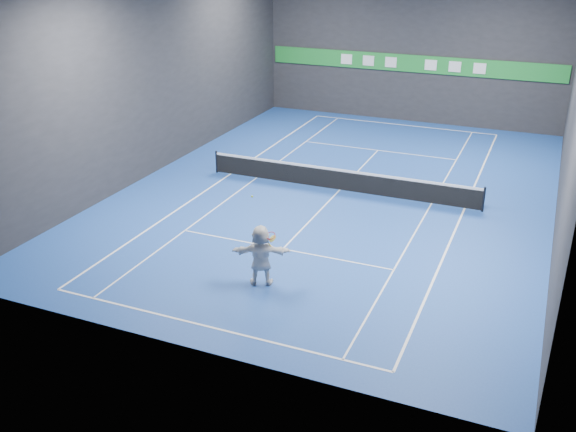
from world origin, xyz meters
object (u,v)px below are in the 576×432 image
at_px(tennis_ball, 252,197).
at_px(tennis_racket, 271,237).
at_px(tennis_net, 340,179).
at_px(player, 261,255).

relative_size(tennis_ball, tennis_racket, 0.12).
xyz_separation_m(tennis_net, tennis_racket, (0.69, -8.93, 1.16)).
bearing_deg(tennis_racket, tennis_ball, 177.87).
relative_size(player, tennis_net, 0.16).
bearing_deg(tennis_racket, tennis_net, 94.39).
bearing_deg(tennis_racket, player, -171.93).
relative_size(tennis_ball, tennis_net, 0.01).
relative_size(player, tennis_ball, 30.51).
distance_m(player, tennis_net, 9.00).
height_order(tennis_ball, tennis_net, tennis_ball).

